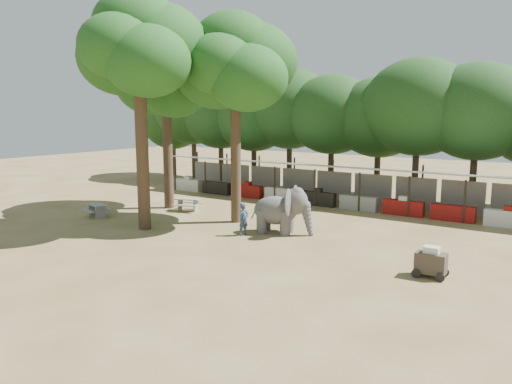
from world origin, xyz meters
The scene contains 11 objects.
ground centered at (0.00, 0.00, 0.00)m, with size 100.00×100.00×0.00m, color brown.
vendor_stalls centered at (0.00, 13.84, 1.18)m, with size 28.00×2.99×2.80m.
yard_tree_left centered at (-9.13, 7.19, 8.20)m, with size 7.10×6.90×11.02m.
yard_tree_center centered at (-6.13, 2.19, 9.21)m, with size 7.10×6.90×12.04m.
yard_tree_back centered at (-3.13, 6.19, 8.54)m, with size 7.10×6.90×11.36m.
backdrop_trees centered at (0.00, 19.00, 5.51)m, with size 46.46×5.95×8.33m.
elephant centered at (0.49, 5.14, 1.20)m, with size 3.23×2.37×2.40m.
handler centered at (-0.89, 3.72, 0.81)m, with size 0.58×0.39×1.62m, color #26384C.
picnic_table_near centered at (-10.59, 2.63, 0.49)m, with size 1.82×1.72×0.75m.
picnic_table_far centered at (-7.32, 6.90, 0.50)m, with size 1.90×1.80×0.77m.
cart_front centered at (8.51, 2.41, 0.58)m, with size 1.21×0.81×1.17m.
Camera 1 is at (12.97, -15.98, 6.09)m, focal length 35.00 mm.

